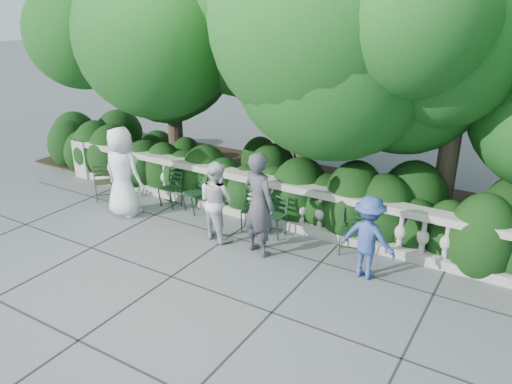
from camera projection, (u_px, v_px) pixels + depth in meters
The scene contains 14 objects.
ground at pixel (228, 260), 9.16m from camera, with size 90.00×90.00×0.00m, color #515559.
balustrade at pixel (276, 203), 10.41m from camera, with size 12.00×0.44×1.00m.
shrub_hedge at pixel (301, 205), 11.54m from camera, with size 15.00×2.60×1.70m, color black, non-canonical shape.
tree_canopy at pixel (343, 25), 9.89m from camera, with size 15.04×6.52×6.78m.
chair_b at pixel (167, 208), 11.36m from camera, with size 0.44×0.48×0.84m, color black, non-canonical shape.
chair_c at pixel (190, 213), 11.10m from camera, with size 0.44×0.48×0.84m, color black, non-canonical shape.
chair_d at pixel (270, 238), 9.96m from camera, with size 0.44×0.48×0.84m, color black, non-canonical shape.
chair_e at pixel (251, 233), 10.18m from camera, with size 0.44×0.48×0.84m, color black, non-canonical shape.
chair_f at pixel (349, 257), 9.27m from camera, with size 0.44×0.48×0.84m, color black, non-canonical shape.
chair_weathered at pixel (106, 202), 11.71m from camera, with size 0.44×0.48×0.84m, color black, non-canonical shape.
person_businessman at pixel (122, 172), 10.70m from camera, with size 0.96×0.63×1.97m, color white.
person_woman_grey at pixel (259, 204), 9.06m from camera, with size 0.72×0.47×1.98m, color #3B3A3F.
person_casual_man at pixel (217, 201), 9.70m from camera, with size 0.78×0.60×1.60m, color silver.
person_older_blue at pixel (368, 238), 8.37m from camera, with size 0.96×0.55×1.48m, color #2D4388.
Camera 1 is at (4.64, -6.60, 4.55)m, focal length 35.00 mm.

